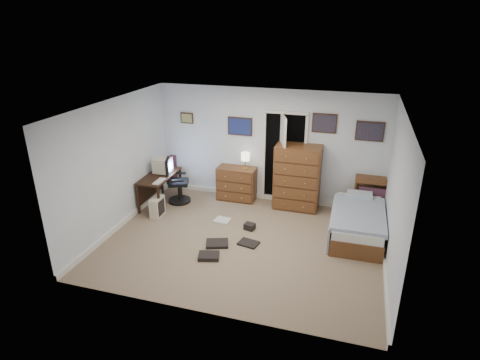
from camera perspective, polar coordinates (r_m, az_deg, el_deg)
name	(u,v)px	position (r m, az deg, el deg)	size (l,w,h in m)	color
floor	(243,242)	(7.51, 0.41, -8.83)	(5.00, 4.00, 0.02)	#83705A
computer_desk	(156,181)	(8.94, -11.83, -0.19)	(0.58, 1.20, 0.69)	black
crt_monitor	(163,165)	(8.90, -10.94, 2.04)	(0.36, 0.34, 0.33)	beige
keyboard	(159,181)	(8.48, -11.44, -0.18)	(0.14, 0.37, 0.02)	beige
pc_tower	(157,207)	(8.50, -11.68, -3.76)	(0.20, 0.39, 0.41)	beige
office_chair	(176,185)	(8.99, -9.07, -0.77)	(0.63, 0.63, 1.02)	black
media_stack	(175,170)	(9.84, -9.20, 1.39)	(0.17, 0.17, 0.83)	maroon
low_dresser	(237,184)	(9.03, -0.47, -0.51)	(0.85, 0.43, 0.76)	brown
table_lamp	(245,157)	(8.74, 0.77, 3.28)	(0.19, 0.19, 0.37)	gold
doorway	(286,155)	(9.04, 6.62, 3.60)	(0.96, 1.12, 2.05)	black
tall_dresser	(297,177)	(8.61, 8.17, 0.40)	(0.95, 0.56, 1.40)	brown
headboard_bookcase	(377,195)	(8.76, 18.87, -2.09)	(0.92, 0.26, 0.83)	brown
bed	(357,222)	(7.90, 16.28, -5.76)	(0.98, 1.80, 0.59)	brown
wall_posters	(296,126)	(8.52, 7.94, 7.60)	(4.38, 0.04, 0.60)	#331E11
floor_clutter	(226,240)	(7.50, -2.05, -8.52)	(1.11, 1.65, 0.12)	black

